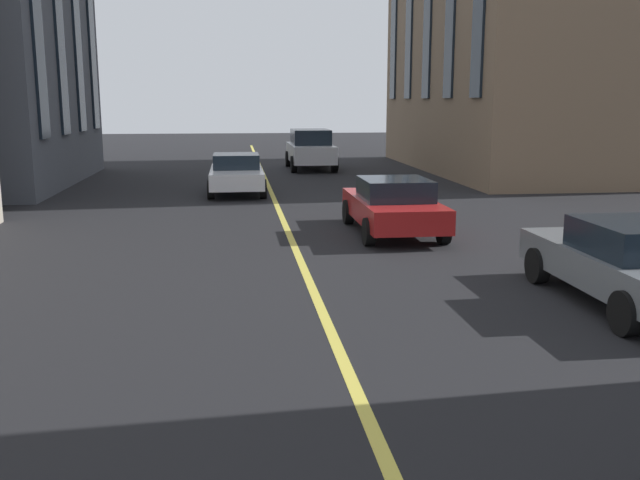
# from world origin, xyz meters

# --- Properties ---
(lane_centre_line) EXTENTS (80.00, 0.16, 0.01)m
(lane_centre_line) POSITION_xyz_m (20.00, 0.00, 0.00)
(lane_centre_line) COLOR #D8C64C
(lane_centre_line) RESTS_ON ground_plane
(car_red_mid) EXTENTS (4.40, 1.95, 1.37)m
(car_red_mid) POSITION_xyz_m (24.57, -2.54, 0.70)
(car_red_mid) COLOR #B21E1E
(car_red_mid) RESTS_ON ground_plane
(car_grey_parked_b) EXTENTS (4.40, 1.95, 1.37)m
(car_grey_parked_b) POSITION_xyz_m (18.04, -4.90, 0.70)
(car_grey_parked_b) COLOR slate
(car_grey_parked_b) RESTS_ON ground_plane
(car_white_near) EXTENTS (4.70, 2.14, 1.88)m
(car_white_near) POSITION_xyz_m (41.33, -2.34, 0.97)
(car_white_near) COLOR silver
(car_white_near) RESTS_ON ground_plane
(car_white_parked_a) EXTENTS (4.40, 1.95, 1.37)m
(car_white_parked_a) POSITION_xyz_m (32.82, 1.21, 0.70)
(car_white_parked_a) COLOR silver
(car_white_parked_a) RESTS_ON ground_plane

